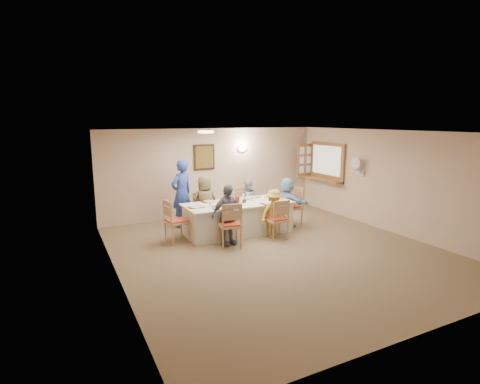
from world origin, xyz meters
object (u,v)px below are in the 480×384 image
chair_back_right (245,205)px  diner_front_right (274,214)px  desk_fan (357,165)px  diner_front_left (227,215)px  diner_back_right (247,201)px  chair_front_left (230,224)px  diner_back_left (205,202)px  chair_back_left (203,211)px  diner_right_end (287,202)px  caregiver (182,193)px  serving_hatch (327,162)px  chair_front_right (277,219)px  condiment_ketchup (236,198)px  chair_left_end (177,221)px  chair_right_end (291,206)px  dining_table (238,218)px

chair_back_right → diner_front_right: (0.00, -1.48, 0.10)m
desk_fan → diner_front_left: size_ratio=0.22×
desk_fan → diner_back_right: desk_fan is taller
chair_front_left → diner_front_left: size_ratio=0.74×
diner_back_left → chair_back_left: bearing=-87.2°
chair_front_left → diner_right_end: bearing=-146.9°
diner_back_right → caregiver: (-1.65, 0.47, 0.28)m
serving_hatch → caregiver: (-4.44, 0.28, -0.62)m
chair_front_left → chair_front_right: (1.20, 0.00, -0.03)m
serving_hatch → chair_back_right: 2.98m
serving_hatch → diner_front_right: (-2.79, -1.55, -0.92)m
serving_hatch → condiment_ketchup: (-3.44, -0.86, -0.63)m
chair_left_end → chair_front_right: bearing=-118.3°
chair_back_left → caregiver: 0.71m
diner_back_left → diner_front_right: size_ratio=1.20×
chair_left_end → diner_front_left: 1.18m
serving_hatch → caregiver: 4.50m
diner_back_left → diner_back_right: size_ratio=1.15×
diner_back_right → condiment_ketchup: bearing=39.3°
chair_left_end → diner_right_end: size_ratio=0.78×
chair_left_end → condiment_ketchup: chair_left_end is taller
chair_right_end → diner_right_end: diner_right_end is taller
diner_right_end → condiment_ketchup: (-1.47, 0.01, 0.23)m
chair_front_right → chair_left_end: chair_left_end is taller
chair_back_right → diner_back_left: (-1.20, -0.12, 0.22)m
chair_back_right → diner_back_left: 1.23m
chair_back_left → chair_front_left: bearing=-96.6°
chair_back_left → chair_right_end: chair_right_end is taller
dining_table → chair_front_right: chair_front_right is taller
chair_back_right → caregiver: bearing=165.7°
chair_right_end → dining_table: bearing=-98.1°
dining_table → chair_back_left: 1.00m
chair_front_left → chair_back_left: bearing=-78.5°
chair_back_right → diner_front_left: bearing=-131.4°
diner_front_left → diner_right_end: diner_front_left is taller
chair_front_left → diner_front_right: diner_front_right is taller
chair_left_end → caregiver: caregiver is taller
desk_fan → caregiver: bearing=159.4°
chair_back_left → chair_back_right: size_ratio=0.96×
chair_right_end → serving_hatch: bearing=107.2°
chair_back_left → diner_front_right: diner_front_right is taller
caregiver → condiment_ketchup: 1.52m
chair_back_right → chair_front_right: (0.00, -1.60, 0.00)m
serving_hatch → chair_front_right: serving_hatch is taller
chair_back_right → diner_right_end: 1.16m
serving_hatch → diner_back_left: (-3.99, -0.19, -0.81)m
chair_left_end → diner_front_right: 2.26m
chair_front_left → diner_right_end: size_ratio=0.79×
chair_right_end → diner_right_end: 0.19m
dining_table → diner_front_left: size_ratio=1.93×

